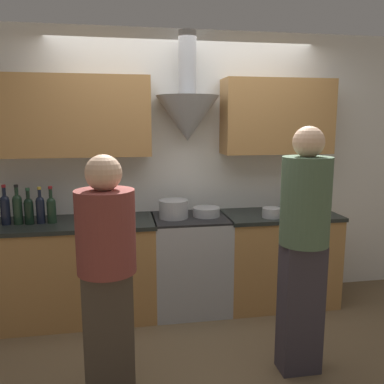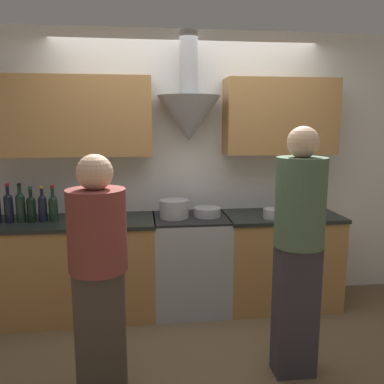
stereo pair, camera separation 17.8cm
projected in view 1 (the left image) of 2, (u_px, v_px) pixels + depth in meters
ground_plane at (196, 322)px, 3.60m from camera, size 12.00×12.00×0.00m
wall_back at (177, 151)px, 3.88m from camera, size 8.40×0.58×2.60m
counter_left at (69, 270)px, 3.63m from camera, size 1.54×0.62×0.89m
counter_right at (278, 258)px, 3.96m from camera, size 1.08×0.62×0.89m
stove_range at (190, 262)px, 3.82m from camera, size 0.68×0.60×0.89m
wine_bottle_2 at (5, 208)px, 3.44m from camera, size 0.08×0.08×0.34m
wine_bottle_3 at (18, 208)px, 3.45m from camera, size 0.08×0.08×0.34m
wine_bottle_4 at (29, 209)px, 3.46m from camera, size 0.08×0.08×0.31m
wine_bottle_5 at (40, 208)px, 3.49m from camera, size 0.07×0.07×0.32m
wine_bottle_6 at (51, 208)px, 3.50m from camera, size 0.08×0.08×0.32m
stock_pot at (174, 209)px, 3.69m from camera, size 0.26×0.26×0.16m
mixing_bowl at (206, 212)px, 3.76m from camera, size 0.25×0.25×0.08m
orange_fruit at (288, 207)px, 4.02m from camera, size 0.07×0.07×0.07m
saucepan at (272, 213)px, 3.71m from camera, size 0.17×0.17×0.09m
person_foreground_left at (107, 270)px, 2.49m from camera, size 0.36×0.36×1.57m
person_foreground_right at (304, 240)px, 2.76m from camera, size 0.33×0.33×1.73m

